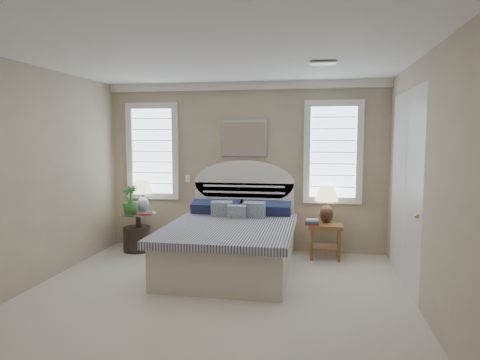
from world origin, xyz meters
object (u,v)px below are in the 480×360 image
Objects in this scene: floor_pot at (137,239)px; lamp_right at (327,200)px; nightstand_right at (325,233)px; side_table_left at (139,228)px; lamp_left at (143,192)px; bed at (232,241)px.

lamp_right is (2.99, 0.23, 0.68)m from floor_pot.
side_table_left is at bearing -178.06° from nightstand_right.
side_table_left reaches higher than floor_pot.
lamp_right reaches higher than nightstand_right.
lamp_left reaches higher than lamp_right.
side_table_left is 0.57m from lamp_left.
bed is 1.83m from lamp_left.
side_table_left reaches higher than nightstand_right.
lamp_left reaches higher than floor_pot.
side_table_left is at bearing -175.52° from lamp_right.
side_table_left is 1.44× the size of floor_pot.
bed reaches higher than lamp_right.
lamp_right is (0.01, 0.13, 0.50)m from nightstand_right.
lamp_left is (0.08, 0.08, 0.75)m from floor_pot.
lamp_right is at bearing 4.35° from floor_pot.
bed is 3.94× the size of lamp_right.
lamp_left is 0.90× the size of lamp_right.
lamp_right reaches higher than side_table_left.
bed reaches higher than nightstand_right.
side_table_left is at bearing -119.22° from lamp_left.
bed is 1.79m from floor_pot.
lamp_right is at bearing 32.16° from bed.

